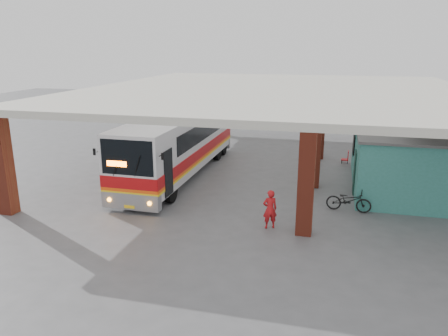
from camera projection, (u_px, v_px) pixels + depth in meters
ground at (244, 201)px, 20.37m from camera, size 90.00×90.00×0.00m
brick_columns at (288, 136)px, 24.09m from camera, size 20.10×21.60×4.35m
canopy_roof at (277, 90)px, 25.08m from camera, size 21.00×23.00×0.30m
shop_building at (407, 158)px, 21.87m from camera, size 5.20×8.20×3.11m
coach_bus at (180, 143)px, 24.00m from camera, size 2.71×12.62×3.67m
motorcycle at (349, 200)px, 18.96m from camera, size 1.97×0.84×1.01m
pedestrian at (270, 209)px, 17.15m from camera, size 0.68×0.58×1.58m
red_chair at (347, 158)px, 26.71m from camera, size 0.44×0.44×0.79m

